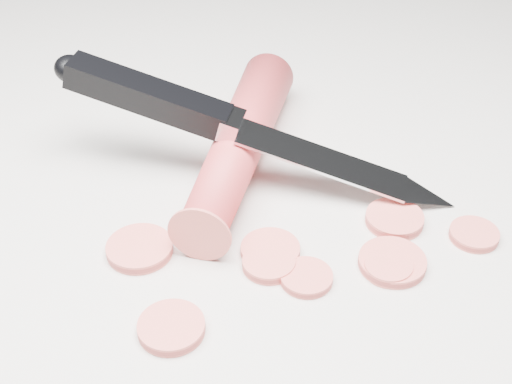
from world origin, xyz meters
TOP-DOWN VIEW (x-y plane):
  - ground at (0.00, 0.00)m, footprint 2.40×2.40m
  - carrot at (0.02, 0.05)m, footprint 0.17×0.16m
  - carrot_slice_0 at (-0.09, -0.06)m, footprint 0.04×0.04m
  - carrot_slice_1 at (-0.01, -0.04)m, footprint 0.04×0.04m
  - carrot_slice_2 at (0.05, -0.09)m, footprint 0.04×0.04m
  - carrot_slice_3 at (0.07, -0.06)m, footprint 0.04×0.04m
  - carrot_slice_4 at (0.11, -0.10)m, footprint 0.03×0.03m
  - carrot_slice_5 at (-0.08, 0.01)m, footprint 0.04×0.04m
  - carrot_slice_6 at (0.04, -0.09)m, footprint 0.03×0.03m
  - carrot_slice_7 at (-0.01, -0.07)m, footprint 0.03×0.03m
  - carrot_slice_8 at (-0.02, -0.05)m, footprint 0.03×0.03m
  - kitchen_knife at (0.03, 0.03)m, footprint 0.21×0.23m

SIDE VIEW (x-z plane):
  - ground at x=0.00m, z-range 0.00..0.00m
  - carrot_slice_7 at x=-0.01m, z-range 0.00..0.01m
  - carrot_slice_1 at x=-0.01m, z-range 0.00..0.01m
  - carrot_slice_4 at x=0.11m, z-range 0.00..0.01m
  - carrot_slice_2 at x=0.05m, z-range 0.00..0.01m
  - carrot_slice_8 at x=-0.02m, z-range 0.00..0.01m
  - carrot_slice_0 at x=-0.09m, z-range 0.00..0.01m
  - carrot_slice_3 at x=0.07m, z-range 0.00..0.01m
  - carrot_slice_5 at x=-0.08m, z-range 0.00..0.01m
  - carrot_slice_6 at x=0.04m, z-range 0.00..0.01m
  - carrot at x=0.02m, z-range 0.00..0.04m
  - kitchen_knife at x=0.03m, z-range 0.00..0.08m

